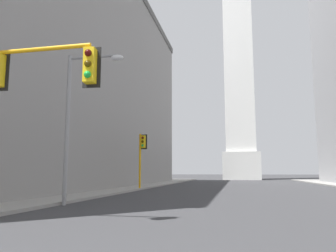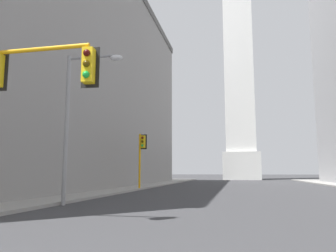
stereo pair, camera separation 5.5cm
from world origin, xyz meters
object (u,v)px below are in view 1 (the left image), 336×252
object	(u,v)px
obelisk	(237,34)
traffic_light_mid_left	(142,153)
traffic_light_near_left	(24,88)
street_lamp	(77,110)

from	to	relation	value
obelisk	traffic_light_mid_left	bearing A→B (deg)	-102.59
traffic_light_near_left	street_lamp	world-z (taller)	street_lamp
obelisk	traffic_light_near_left	world-z (taller)	obelisk
street_lamp	obelisk	bearing A→B (deg)	81.22
obelisk	traffic_light_mid_left	world-z (taller)	obelisk
traffic_light_mid_left	traffic_light_near_left	size ratio (longest dim) A/B	0.88
obelisk	traffic_light_near_left	xyz separation A→B (m)	(-7.47, -59.34, -26.74)
traffic_light_mid_left	street_lamp	xyz separation A→B (m)	(0.71, -13.48, 1.30)
traffic_light_mid_left	street_lamp	size ratio (longest dim) A/B	0.67
traffic_light_near_left	street_lamp	size ratio (longest dim) A/B	0.77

